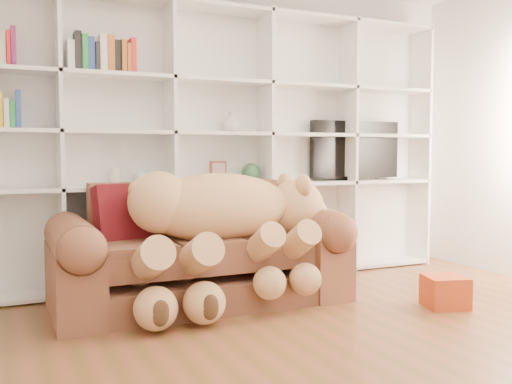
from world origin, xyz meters
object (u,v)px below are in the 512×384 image
sofa (200,258)px  teddy_bear (223,220)px  gift_box (445,292)px  tv (355,151)px

sofa → teddy_bear: bearing=-57.7°
gift_box → tv: 1.88m
teddy_bear → gift_box: teddy_bear is taller
gift_box → sofa: bearing=151.1°
teddy_bear → gift_box: 1.71m
sofa → gift_box: sofa is taller
sofa → gift_box: (1.59, -0.88, -0.23)m
sofa → teddy_bear: (0.11, -0.18, 0.30)m
sofa → tv: bearing=20.0°
sofa → gift_box: bearing=-28.9°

